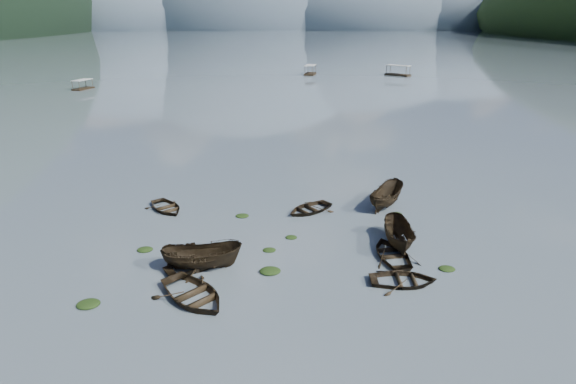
{
  "coord_description": "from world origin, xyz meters",
  "views": [
    {
      "loc": [
        -0.72,
        -20.21,
        14.36
      ],
      "look_at": [
        0.0,
        12.0,
        2.0
      ],
      "focal_mm": 28.0,
      "sensor_mm": 36.0,
      "label": 1
    }
  ],
  "objects_px": {
    "pontoon_left": "(83,89)",
    "pontoon_centre": "(310,74)",
    "rowboat_0": "(193,299)",
    "rowboat_3": "(392,256)"
  },
  "relations": [
    {
      "from": "pontoon_centre",
      "to": "rowboat_0",
      "type": "bearing_deg",
      "value": -84.8
    },
    {
      "from": "pontoon_left",
      "to": "pontoon_centre",
      "type": "distance_m",
      "value": 59.37
    },
    {
      "from": "rowboat_0",
      "to": "pontoon_centre",
      "type": "distance_m",
      "value": 109.9
    },
    {
      "from": "rowboat_3",
      "to": "pontoon_left",
      "type": "xyz_separation_m",
      "value": [
        -50.57,
        76.62,
        0.0
      ]
    },
    {
      "from": "pontoon_left",
      "to": "rowboat_3",
      "type": "bearing_deg",
      "value": -42.0
    },
    {
      "from": "rowboat_3",
      "to": "pontoon_centre",
      "type": "xyz_separation_m",
      "value": [
        1.85,
        104.51,
        0.0
      ]
    },
    {
      "from": "pontoon_centre",
      "to": "rowboat_3",
      "type": "bearing_deg",
      "value": -78.54
    },
    {
      "from": "rowboat_0",
      "to": "pontoon_left",
      "type": "height_order",
      "value": "pontoon_left"
    },
    {
      "from": "pontoon_left",
      "to": "pontoon_centre",
      "type": "bearing_deg",
      "value": 42.59
    },
    {
      "from": "rowboat_0",
      "to": "pontoon_centre",
      "type": "bearing_deg",
      "value": 40.67
    }
  ]
}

